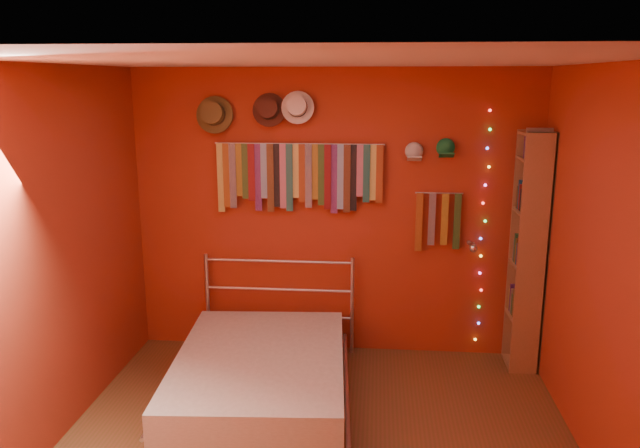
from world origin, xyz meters
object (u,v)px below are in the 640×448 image
(bookshelf, at_px, (533,251))
(bed, at_px, (261,376))
(reading_lamp, at_px, (473,247))
(tie_rack, at_px, (298,174))

(bookshelf, distance_m, bed, 2.43)
(reading_lamp, xyz_separation_m, bed, (-1.65, -0.80, -0.84))
(bookshelf, relative_size, bed, 1.07)
(tie_rack, distance_m, reading_lamp, 1.59)
(bookshelf, xyz_separation_m, bed, (-2.14, -0.81, -0.81))
(tie_rack, xyz_separation_m, bookshelf, (1.96, -0.15, -0.59))
(tie_rack, xyz_separation_m, reading_lamp, (1.47, -0.17, -0.56))
(bed, bearing_deg, bookshelf, 16.91)
(bookshelf, bearing_deg, tie_rack, 175.49)
(reading_lamp, bearing_deg, bed, -154.23)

